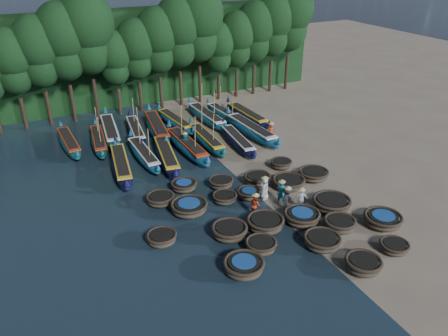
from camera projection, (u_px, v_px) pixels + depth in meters
name	position (u px, v px, depth m)	size (l,w,h in m)	color
ground	(251.00, 190.00, 31.89)	(120.00, 120.00, 0.00)	#7E725C
foliage_wall	(148.00, 56.00, 48.33)	(40.00, 3.00, 10.00)	black
coracle_3	(363.00, 264.00, 23.78)	(2.07, 2.07, 0.82)	#4B402F
coracle_4	(394.00, 246.00, 25.34)	(2.11, 2.11, 0.64)	#4B402F
coracle_5	(244.00, 266.00, 23.67)	(2.57, 2.57, 0.79)	#4B402F
coracle_6	(261.00, 245.00, 25.38)	(1.88, 1.88, 0.71)	#4B402F
coracle_7	(322.00, 241.00, 25.68)	(2.41, 2.41, 0.78)	#4B402F
coracle_8	(340.00, 224.00, 27.21)	(2.19, 2.19, 0.81)	#4B402F
coracle_9	(383.00, 220.00, 27.65)	(2.84, 2.84, 0.80)	#4B402F
coracle_10	(162.00, 238.00, 26.03)	(2.11, 2.11, 0.70)	#4B402F
coracle_11	(229.00, 231.00, 26.52)	(2.25, 2.25, 0.83)	#4B402F
coracle_12	(265.00, 223.00, 27.31)	(2.63, 2.63, 0.82)	#4B402F
coracle_13	(302.00, 217.00, 27.94)	(2.58, 2.58, 0.81)	#4B402F
coracle_14	(332.00, 203.00, 29.35)	(2.61, 2.61, 0.85)	#4B402F
coracle_15	(189.00, 207.00, 28.94)	(3.00, 3.00, 0.82)	#4B402F
coracle_16	(225.00, 198.00, 30.20)	(1.75, 1.75, 0.65)	#4B402F
coracle_17	(249.00, 193.00, 30.74)	(1.85, 1.85, 0.63)	#4B402F
coracle_18	(289.00, 183.00, 31.93)	(2.84, 2.84, 0.81)	#4B402F
coracle_19	(314.00, 174.00, 33.15)	(2.31, 2.31, 0.75)	#4B402F
coracle_20	(160.00, 199.00, 29.95)	(2.12, 2.12, 0.73)	#4B402F
coracle_21	(184.00, 185.00, 31.69)	(1.92, 1.92, 0.68)	#4B402F
coracle_22	(221.00, 183.00, 32.01)	(2.12, 2.12, 0.73)	#4B402F
coracle_23	(257.00, 179.00, 32.55)	(2.48, 2.48, 0.74)	#4B402F
coracle_24	(281.00, 164.00, 34.83)	(1.91, 1.91, 0.68)	#4B402F
long_boat_2	(121.00, 165.00, 34.25)	(2.71, 8.40, 1.49)	black
long_boat_3	(144.00, 154.00, 36.08)	(1.42, 7.86, 3.34)	navy
long_boat_4	(166.00, 156.00, 35.72)	(2.90, 8.44, 1.51)	black
long_boat_5	(187.00, 145.00, 37.47)	(1.69, 8.93, 3.79)	navy
long_boat_6	(206.00, 139.00, 38.84)	(1.63, 8.02, 3.41)	#0D444C
long_boat_7	(238.00, 141.00, 38.58)	(2.14, 7.70, 1.36)	black
long_boat_8	(251.00, 130.00, 40.58)	(2.05, 9.20, 1.62)	navy
long_boat_9	(69.00, 142.00, 38.25)	(1.64, 7.78, 1.37)	#0D444C
long_boat_10	(99.00, 141.00, 38.57)	(2.25, 7.65, 3.27)	#0D444C
long_boat_11	(110.00, 131.00, 40.39)	(2.64, 8.88, 1.57)	#0D444C
long_boat_12	(136.00, 130.00, 40.77)	(2.30, 7.63, 3.27)	black
long_boat_13	(157.00, 127.00, 41.14)	(2.79, 9.03, 1.60)	navy
long_boat_14	(175.00, 121.00, 42.80)	(2.17, 7.71, 1.36)	navy
long_boat_15	(207.00, 116.00, 43.89)	(1.76, 8.57, 3.64)	navy
long_boat_16	(225.00, 114.00, 44.61)	(1.86, 7.45, 3.17)	#0D444C
long_boat_17	(247.00, 115.00, 44.17)	(1.77, 8.31, 1.46)	black
fisherman_0	(264.00, 187.00, 30.43)	(0.67, 0.91, 1.90)	silver
fisherman_1	(281.00, 191.00, 29.85)	(0.70, 0.76, 1.95)	#1C6875
fisherman_2	(255.00, 204.00, 28.54)	(0.65, 0.81, 1.81)	#B23817
fisherman_3	(287.00, 199.00, 28.98)	(1.35, 1.21, 2.01)	black
fisherman_4	(301.00, 198.00, 29.13)	(1.02, 0.60, 1.82)	silver
fisherman_5	(185.00, 142.00, 37.40)	(1.65, 1.29, 1.95)	#1C6875
fisherman_6	(271.00, 130.00, 39.92)	(0.84, 0.64, 1.73)	#B23817
tree_1	(12.00, 60.00, 39.37)	(4.09, 4.09, 9.65)	black
tree_2	(38.00, 50.00, 39.97)	(4.51, 4.51, 10.63)	black
tree_3	(62.00, 41.00, 40.57)	(4.92, 4.92, 11.60)	black
tree_4	(87.00, 31.00, 41.17)	(5.34, 5.34, 12.58)	black
tree_5	(114.00, 57.00, 43.32)	(3.68, 3.68, 8.68)	black
tree_6	(136.00, 48.00, 43.91)	(4.09, 4.09, 9.65)	black
tree_7	(157.00, 40.00, 44.51)	(4.51, 4.51, 10.63)	black
tree_8	(178.00, 31.00, 45.11)	(4.92, 4.92, 11.60)	black
tree_9	(198.00, 23.00, 45.71)	(5.34, 5.34, 12.58)	black
tree_10	(218.00, 47.00, 47.86)	(3.68, 3.68, 8.68)	black
tree_11	(237.00, 39.00, 48.46)	(4.09, 4.09, 9.65)	black
tree_12	(255.00, 31.00, 49.05)	(4.51, 4.51, 10.63)	black
tree_13	(273.00, 23.00, 49.65)	(4.92, 4.92, 11.60)	black
tree_14	(290.00, 15.00, 50.25)	(5.34, 5.34, 12.58)	black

